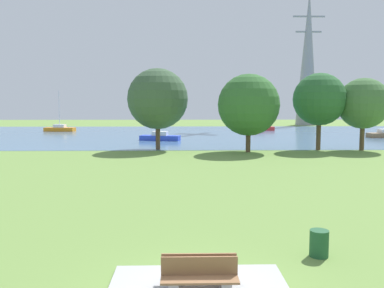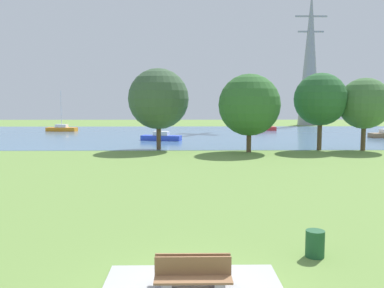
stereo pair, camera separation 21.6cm
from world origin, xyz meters
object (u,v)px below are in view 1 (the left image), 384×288
object	(u,v)px
tree_west_near	(363,104)
sailboat_red	(259,128)
sailboat_orange	(60,129)
tree_mid_shore	(249,105)
bench_facing_inland	(200,281)
tree_west_far	(320,99)
tree_east_far	(158,99)
bench_facing_water	(199,272)
sailboat_blue	(160,137)
electricity_pylon	(308,58)
litter_bin	(319,243)

from	to	relation	value
tree_west_near	sailboat_red	bearing A→B (deg)	99.10
sailboat_orange	tree_mid_shore	distance (m)	38.44
bench_facing_inland	sailboat_red	distance (m)	59.99
tree_west_far	tree_east_far	bearing A→B (deg)	177.06
tree_mid_shore	tree_west_near	bearing A→B (deg)	5.63
bench_facing_water	tree_west_near	world-z (taller)	tree_west_near
sailboat_blue	tree_east_far	size ratio (longest dim) A/B	0.79
tree_west_near	sailboat_orange	bearing A→B (deg)	143.47
bench_facing_water	tree_west_near	bearing A→B (deg)	60.28
sailboat_red	tree_west_near	xyz separation A→B (m)	(4.59, -28.63, 4.04)
tree_west_far	electricity_pylon	distance (m)	47.31
tree_west_near	electricity_pylon	bearing A→B (deg)	79.79
litter_bin	sailboat_blue	world-z (taller)	sailboat_blue
sailboat_blue	tree_mid_shore	bearing A→B (deg)	-53.54
bench_facing_inland	tree_west_near	distance (m)	34.73
sailboat_red	tree_mid_shore	distance (m)	30.70
sailboat_orange	sailboat_blue	world-z (taller)	sailboat_orange
sailboat_orange	tree_east_far	world-z (taller)	tree_east_far
sailboat_red	tree_mid_shore	world-z (taller)	tree_mid_shore
sailboat_red	bench_facing_water	bearing A→B (deg)	-101.92
tree_mid_shore	tree_west_near	world-z (taller)	tree_mid_shore
sailboat_blue	electricity_pylon	size ratio (longest dim) A/B	0.23
sailboat_red	tree_east_far	world-z (taller)	tree_east_far
bench_facing_inland	tree_east_far	world-z (taller)	tree_east_far
tree_mid_shore	tree_west_far	size ratio (longest dim) A/B	0.97
sailboat_orange	tree_east_far	xyz separation A→B (m)	(17.16, -26.15, 4.47)
litter_bin	electricity_pylon	size ratio (longest dim) A/B	0.03
tree_mid_shore	tree_west_far	xyz separation A→B (m)	(7.03, 1.41, 0.52)
sailboat_blue	tree_east_far	distance (m)	10.69
tree_west_far	tree_west_near	xyz separation A→B (m)	(4.12, -0.31, -0.39)
bench_facing_water	litter_bin	distance (m)	4.26
sailboat_red	electricity_pylon	xyz separation A→B (m)	(12.72, 16.54, 13.14)
bench_facing_inland	sailboat_orange	xyz separation A→B (m)	(-19.93, 57.35, -0.01)
tree_mid_shore	tree_west_far	bearing A→B (deg)	11.37
sailboat_blue	tree_mid_shore	world-z (taller)	tree_mid_shore
tree_west_far	bench_facing_water	bearing A→B (deg)	-113.12
litter_bin	sailboat_blue	xyz separation A→B (m)	(-6.76, 38.21, 0.05)
bench_facing_inland	bench_facing_water	bearing A→B (deg)	90.00
sailboat_orange	tree_west_far	bearing A→B (deg)	-39.51
bench_facing_water	sailboat_orange	world-z (taller)	sailboat_orange
bench_facing_inland	sailboat_blue	world-z (taller)	sailboat_blue
bench_facing_water	tree_east_far	xyz separation A→B (m)	(-2.77, 30.66, 4.46)
sailboat_orange	electricity_pylon	size ratio (longest dim) A/B	0.24
tree_east_far	tree_west_near	xyz separation A→B (m)	(19.64, -1.11, -0.44)
sailboat_red	tree_east_far	distance (m)	31.69
tree_mid_shore	tree_west_near	xyz separation A→B (m)	(11.15, 1.10, 0.12)
bench_facing_inland	litter_bin	distance (m)	4.56
tree_east_far	electricity_pylon	world-z (taller)	electricity_pylon
sailboat_red	tree_mid_shore	xyz separation A→B (m)	(-6.56, -29.73, 3.91)
litter_bin	electricity_pylon	xyz separation A→B (m)	(21.33, 72.56, 13.19)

